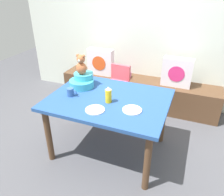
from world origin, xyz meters
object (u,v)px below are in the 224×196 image
object	(u,v)px
pillow_floral_left	(101,62)
coffee_mug	(71,92)
pillow_floral_right	(177,72)
highchair	(117,84)
dinner_plate_near	(132,110)
book_stack	(124,75)
dining_table	(109,105)
teddy_bear	(81,65)
dinner_plate_far	(95,110)
infant_seat_teal	(82,81)
ketchup_bottle	(108,95)

from	to	relation	value
pillow_floral_left	coffee_mug	world-z (taller)	pillow_floral_left
pillow_floral_right	highchair	xyz separation A→B (m)	(-0.80, -0.42, -0.16)
dinner_plate_near	book_stack	bearing A→B (deg)	111.76
pillow_floral_left	coffee_mug	bearing A→B (deg)	-79.76
book_stack	dinner_plate_near	bearing A→B (deg)	-68.24
book_stack	pillow_floral_left	bearing A→B (deg)	-177.18
dining_table	book_stack	bearing A→B (deg)	100.81
teddy_bear	dinner_plate_far	size ratio (longest dim) A/B	1.25
dinner_plate_far	coffee_mug	bearing A→B (deg)	154.88
book_stack	infant_seat_teal	xyz separation A→B (m)	(-0.18, -1.09, 0.31)
highchair	book_stack	bearing A→B (deg)	94.46
dinner_plate_far	ketchup_bottle	bearing A→B (deg)	73.70
coffee_mug	ketchup_bottle	bearing A→B (deg)	3.01
dinner_plate_near	coffee_mug	bearing A→B (deg)	176.46
pillow_floral_left	pillow_floral_right	world-z (taller)	same
book_stack	dining_table	world-z (taller)	dining_table
teddy_bear	dining_table	bearing A→B (deg)	-21.59
pillow_floral_left	infant_seat_teal	size ratio (longest dim) A/B	1.33
teddy_bear	dinner_plate_near	distance (m)	0.86
coffee_mug	pillow_floral_left	bearing A→B (deg)	100.24
dinner_plate_near	pillow_floral_right	bearing A→B (deg)	78.81
infant_seat_teal	ketchup_bottle	bearing A→B (deg)	-29.18
infant_seat_teal	dinner_plate_far	bearing A→B (deg)	-49.59
pillow_floral_right	highchair	distance (m)	0.92
pillow_floral_right	highchair	size ratio (longest dim) A/B	0.56
coffee_mug	pillow_floral_right	bearing A→B (deg)	52.78
coffee_mug	dinner_plate_far	xyz separation A→B (m)	(0.39, -0.18, -0.04)
dining_table	infant_seat_teal	bearing A→B (deg)	158.35
pillow_floral_right	teddy_bear	distance (m)	1.52
book_stack	dinner_plate_far	xyz separation A→B (m)	(0.21, -1.55, 0.24)
teddy_bear	ketchup_bottle	xyz separation A→B (m)	(0.46, -0.25, -0.19)
coffee_mug	dinner_plate_near	world-z (taller)	coffee_mug
pillow_floral_left	teddy_bear	size ratio (longest dim) A/B	1.76
teddy_bear	ketchup_bottle	distance (m)	0.56
pillow_floral_left	dinner_plate_near	bearing A→B (deg)	-54.59
ketchup_bottle	teddy_bear	bearing A→B (deg)	150.87
dinner_plate_far	infant_seat_teal	bearing A→B (deg)	130.41
pillow_floral_left	dinner_plate_near	distance (m)	1.71
dining_table	highchair	distance (m)	0.85
pillow_floral_right	dinner_plate_far	xyz separation A→B (m)	(-0.63, -1.53, 0.07)
ketchup_bottle	dining_table	bearing A→B (deg)	110.94
infant_seat_teal	dinner_plate_far	size ratio (longest dim) A/B	1.65
pillow_floral_left	dining_table	xyz separation A→B (m)	(0.67, -1.23, -0.04)
infant_seat_teal	dinner_plate_near	size ratio (longest dim) A/B	1.65
dining_table	coffee_mug	xyz separation A→B (m)	(-0.42, -0.11, 0.14)
ketchup_bottle	dinner_plate_near	xyz separation A→B (m)	(0.29, -0.07, -0.08)
book_stack	dinner_plate_far	distance (m)	1.58
book_stack	coffee_mug	world-z (taller)	coffee_mug
coffee_mug	dinner_plate_near	bearing A→B (deg)	-3.54
highchair	dinner_plate_near	distance (m)	1.13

